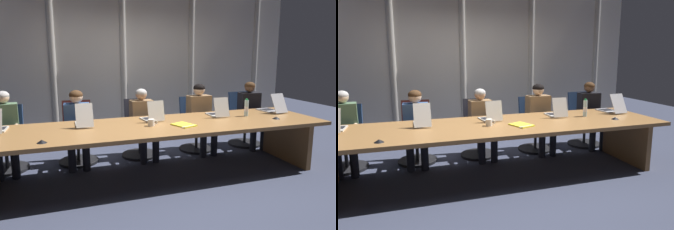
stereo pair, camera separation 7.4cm
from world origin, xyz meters
The scene contains 22 objects.
ground_plane centered at (0.00, 0.00, 0.00)m, with size 13.90×13.90×0.00m, color #383D51.
conference_table centered at (0.00, 0.00, 0.61)m, with size 4.71×1.28×0.73m.
curtain_backdrop centered at (0.00, 2.12, 1.60)m, with size 6.95×0.17×3.19m.
laptop_left_mid centered at (-0.97, 0.28, 0.79)m, with size 0.23×0.46×0.32m.
laptop_center centered at (-0.01, 0.28, 0.79)m, with size 0.29×0.39×0.30m.
laptop_right_mid centered at (1.03, 0.27, 0.79)m, with size 0.25×0.41×0.30m.
laptop_right_end centered at (2.04, 0.30, 0.79)m, with size 0.28×0.52×0.31m.
office_chair_left_end centered at (-2.02, 1.00, 0.35)m, with size 0.60×0.60×0.94m.
office_chair_left_mid centered at (-1.01, 1.00, 0.36)m, with size 0.60×0.60×0.95m.
office_chair_center centered at (-0.02, 1.00, 0.35)m, with size 0.60×0.60×0.93m.
office_chair_right_mid centered at (0.99, 1.00, 0.35)m, with size 0.60×0.60×0.92m.
office_chair_right_end centered at (1.98, 1.00, 0.36)m, with size 0.60×0.60×0.97m.
person_left_end centered at (-1.99, 0.84, 0.65)m, with size 0.39×0.56×1.16m.
person_left_mid centered at (-1.02, 0.84, 0.65)m, with size 0.41×0.56×1.14m.
person_center centered at (0.01, 0.83, 0.63)m, with size 0.38×0.56×1.12m.
person_right_mid centered at (1.03, 0.84, 0.67)m, with size 0.41×0.55×1.17m.
person_right_end centered at (2.02, 0.84, 0.66)m, with size 0.41×0.57×1.17m.
water_bottle_primary centered at (1.44, 0.11, 0.86)m, with size 0.06×0.06×0.27m.
coffee_mug_near centered at (-0.12, -0.05, 0.78)m, with size 0.13×0.09×0.09m.
conference_mic_left_side centered at (-1.48, -0.44, 0.75)m, with size 0.11×0.11×0.04m, color black.
conference_mic_middle centered at (1.73, -0.23, 0.75)m, with size 0.11×0.11×0.04m, color black.
spiral_notepad centered at (0.29, -0.17, 0.74)m, with size 0.31×0.36×0.03m.
Camera 2 is at (-1.26, -4.12, 1.70)m, focal length 34.81 mm.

